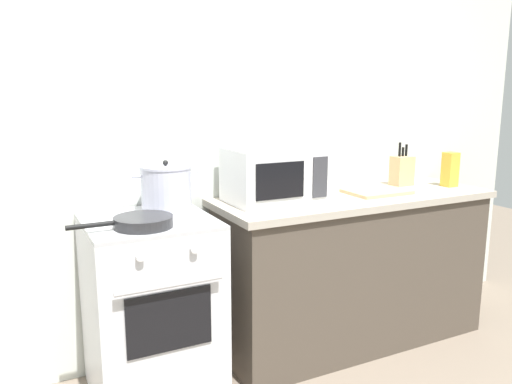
{
  "coord_description": "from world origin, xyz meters",
  "views": [
    {
      "loc": [
        -0.95,
        -1.75,
        1.52
      ],
      "look_at": [
        0.23,
        0.6,
        1.0
      ],
      "focal_mm": 35.7,
      "sensor_mm": 36.0,
      "label": 1
    }
  ],
  "objects_px": {
    "microwave": "(274,175)",
    "knife_block": "(402,170)",
    "stock_pot": "(166,188)",
    "frying_pan": "(142,222)",
    "cutting_board": "(377,192)",
    "stove": "(152,308)",
    "pasta_box": "(450,169)"
  },
  "relations": [
    {
      "from": "frying_pan",
      "to": "stock_pot",
      "type": "bearing_deg",
      "value": 53.43
    },
    {
      "from": "stove",
      "to": "microwave",
      "type": "height_order",
      "value": "microwave"
    },
    {
      "from": "cutting_board",
      "to": "knife_block",
      "type": "bearing_deg",
      "value": 23.64
    },
    {
      "from": "stove",
      "to": "cutting_board",
      "type": "height_order",
      "value": "cutting_board"
    },
    {
      "from": "frying_pan",
      "to": "microwave",
      "type": "bearing_deg",
      "value": 15.32
    },
    {
      "from": "stove",
      "to": "pasta_box",
      "type": "xyz_separation_m",
      "value": [
        1.96,
        -0.03,
        0.57
      ]
    },
    {
      "from": "stove",
      "to": "frying_pan",
      "type": "bearing_deg",
      "value": -114.46
    },
    {
      "from": "microwave",
      "to": "knife_block",
      "type": "xyz_separation_m",
      "value": [
        0.98,
        0.06,
        -0.05
      ]
    },
    {
      "from": "stove",
      "to": "pasta_box",
      "type": "distance_m",
      "value": 2.04
    },
    {
      "from": "knife_block",
      "to": "microwave",
      "type": "bearing_deg",
      "value": -176.4
    },
    {
      "from": "frying_pan",
      "to": "microwave",
      "type": "relative_size",
      "value": 0.93
    },
    {
      "from": "frying_pan",
      "to": "cutting_board",
      "type": "bearing_deg",
      "value": 5.45
    },
    {
      "from": "cutting_board",
      "to": "microwave",
      "type": "bearing_deg",
      "value": 173.3
    },
    {
      "from": "microwave",
      "to": "knife_block",
      "type": "distance_m",
      "value": 0.99
    },
    {
      "from": "frying_pan",
      "to": "pasta_box",
      "type": "bearing_deg",
      "value": 3.08
    },
    {
      "from": "knife_block",
      "to": "pasta_box",
      "type": "bearing_deg",
      "value": -34.55
    },
    {
      "from": "frying_pan",
      "to": "stove",
      "type": "bearing_deg",
      "value": 65.54
    },
    {
      "from": "stock_pot",
      "to": "microwave",
      "type": "distance_m",
      "value": 0.6
    },
    {
      "from": "stock_pot",
      "to": "knife_block",
      "type": "relative_size",
      "value": 1.22
    },
    {
      "from": "stove",
      "to": "microwave",
      "type": "distance_m",
      "value": 0.95
    },
    {
      "from": "stock_pot",
      "to": "microwave",
      "type": "xyz_separation_m",
      "value": [
        0.6,
        -0.05,
        0.03
      ]
    },
    {
      "from": "stove",
      "to": "knife_block",
      "type": "height_order",
      "value": "knife_block"
    },
    {
      "from": "knife_block",
      "to": "pasta_box",
      "type": "distance_m",
      "value": 0.3
    },
    {
      "from": "stock_pot",
      "to": "frying_pan",
      "type": "relative_size",
      "value": 0.74
    },
    {
      "from": "microwave",
      "to": "pasta_box",
      "type": "distance_m",
      "value": 1.24
    },
    {
      "from": "frying_pan",
      "to": "cutting_board",
      "type": "height_order",
      "value": "frying_pan"
    },
    {
      "from": "knife_block",
      "to": "stove",
      "type": "bearing_deg",
      "value": -175.29
    },
    {
      "from": "stove",
      "to": "stock_pot",
      "type": "bearing_deg",
      "value": 43.43
    },
    {
      "from": "stove",
      "to": "knife_block",
      "type": "xyz_separation_m",
      "value": [
        1.71,
        0.14,
        0.56
      ]
    },
    {
      "from": "stove",
      "to": "frying_pan",
      "type": "distance_m",
      "value": 0.51
    },
    {
      "from": "pasta_box",
      "to": "cutting_board",
      "type": "bearing_deg",
      "value": 176.97
    },
    {
      "from": "microwave",
      "to": "cutting_board",
      "type": "bearing_deg",
      "value": -6.7
    }
  ]
}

